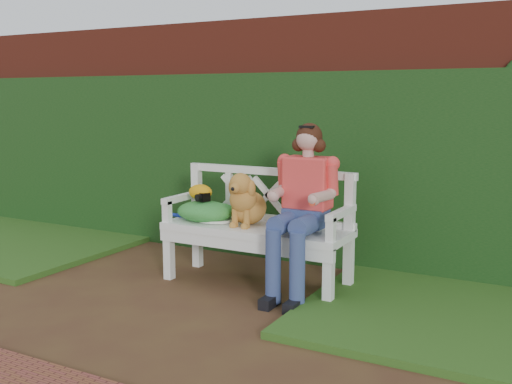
% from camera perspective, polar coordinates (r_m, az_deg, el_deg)
% --- Properties ---
extents(ground, '(60.00, 60.00, 0.00)m').
position_cam_1_polar(ground, '(4.48, -11.69, -10.53)').
color(ground, '#44271A').
extents(brick_wall, '(10.00, 0.30, 2.20)m').
position_cam_1_polar(brick_wall, '(5.82, 0.08, 5.24)').
color(brick_wall, maroon).
rests_on(brick_wall, ground).
extents(ivy_hedge, '(10.00, 0.18, 1.70)m').
position_cam_1_polar(ivy_hedge, '(5.65, -0.98, 2.57)').
color(ivy_hedge, '#224418').
rests_on(ivy_hedge, ground).
extents(grass_left, '(2.60, 2.00, 0.05)m').
position_cam_1_polar(grass_left, '(6.75, -22.54, -4.17)').
color(grass_left, '#1F3C17').
rests_on(grass_left, ground).
extents(grass_right, '(2.60, 2.00, 0.05)m').
position_cam_1_polar(grass_right, '(4.38, 22.54, -11.17)').
color(grass_right, '#1F3C17').
rests_on(grass_right, ground).
extents(garden_bench, '(1.64, 0.79, 0.48)m').
position_cam_1_polar(garden_bench, '(4.79, 0.00, -6.03)').
color(garden_bench, white).
rests_on(garden_bench, ground).
extents(seated_woman, '(0.68, 0.80, 1.22)m').
position_cam_1_polar(seated_woman, '(4.51, 4.70, -2.20)').
color(seated_woman, '#D54F5A').
rests_on(seated_woman, ground).
extents(dog, '(0.31, 0.40, 0.43)m').
position_cam_1_polar(dog, '(4.72, -0.85, -0.58)').
color(dog, brown).
rests_on(dog, garden_bench).
extents(tennis_racket, '(0.69, 0.38, 0.03)m').
position_cam_1_polar(tennis_racket, '(4.93, -4.34, -2.57)').
color(tennis_racket, white).
rests_on(tennis_racket, garden_bench).
extents(green_bag, '(0.53, 0.43, 0.17)m').
position_cam_1_polar(green_bag, '(4.92, -4.88, -1.80)').
color(green_bag, '#188D21').
rests_on(green_bag, garden_bench).
extents(camera_item, '(0.12, 0.11, 0.07)m').
position_cam_1_polar(camera_item, '(4.90, -5.08, -0.45)').
color(camera_item, black).
rests_on(camera_item, green_bag).
extents(baseball_glove, '(0.22, 0.17, 0.13)m').
position_cam_1_polar(baseball_glove, '(4.95, -5.32, -0.01)').
color(baseball_glove, orange).
rests_on(baseball_glove, green_bag).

